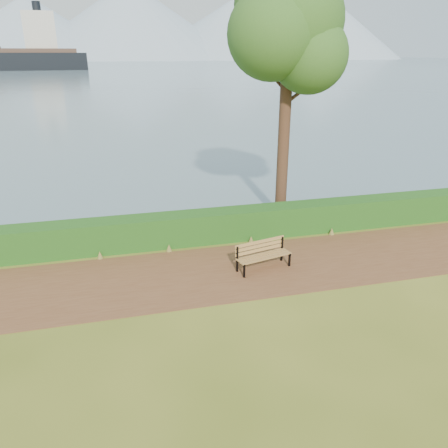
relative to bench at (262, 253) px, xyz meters
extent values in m
plane|color=#4D5819|center=(-1.37, -0.27, -0.47)|extent=(140.00, 140.00, 0.00)
cube|color=brown|center=(-1.37, 0.03, -0.47)|extent=(40.00, 3.40, 0.01)
cube|color=#1A4212|center=(-1.37, 2.33, 0.03)|extent=(32.00, 0.85, 1.00)
cube|color=#405767|center=(-1.37, 259.73, -0.47)|extent=(700.00, 510.00, 0.00)
cone|color=#8298AD|center=(-61.37, 394.73, 23.53)|extent=(160.00, 160.00, 48.00)
cone|color=#8298AD|center=(18.63, 404.73, 30.53)|extent=(190.00, 190.00, 62.00)
cone|color=#8298AD|center=(108.63, 399.73, 24.53)|extent=(170.00, 170.00, 50.00)
cone|color=#8298AD|center=(198.63, 409.73, 28.53)|extent=(150.00, 150.00, 58.00)
cone|color=#8298AD|center=(-11.37, 429.73, 17.03)|extent=(120.00, 120.00, 35.00)
cone|color=#8298AD|center=(148.63, 424.73, 19.53)|extent=(130.00, 130.00, 40.00)
cube|color=black|center=(-0.68, -0.45, -0.27)|extent=(0.06, 0.06, 0.41)
cube|color=black|center=(-0.77, -0.07, -0.08)|extent=(0.06, 0.06, 0.78)
cube|color=black|center=(-0.72, -0.26, -0.09)|extent=(0.15, 0.47, 0.05)
cube|color=black|center=(0.81, -0.10, -0.27)|extent=(0.06, 0.06, 0.41)
cube|color=black|center=(0.71, 0.29, -0.08)|extent=(0.06, 0.06, 0.78)
cube|color=black|center=(0.76, 0.10, -0.09)|extent=(0.15, 0.47, 0.05)
cube|color=olive|center=(0.06, -0.25, -0.06)|extent=(1.61, 0.46, 0.03)
cube|color=olive|center=(0.03, -0.14, -0.06)|extent=(1.61, 0.46, 0.03)
cube|color=olive|center=(0.01, -0.03, -0.06)|extent=(1.61, 0.46, 0.03)
cube|color=olive|center=(-0.02, 0.09, -0.06)|extent=(1.61, 0.46, 0.03)
cube|color=olive|center=(-0.03, 0.14, 0.05)|extent=(1.60, 0.42, 0.09)
cube|color=olive|center=(-0.03, 0.14, 0.17)|extent=(1.60, 0.42, 0.09)
cube|color=olive|center=(-0.03, 0.14, 0.30)|extent=(1.60, 0.42, 0.09)
cylinder|color=#371F16|center=(2.00, 3.80, 3.23)|extent=(0.41, 0.41, 7.40)
sphere|color=#204617|center=(2.00, 3.80, 6.31)|extent=(3.49, 3.49, 3.49)
sphere|color=#204617|center=(2.79, 4.36, 5.70)|extent=(2.67, 2.67, 2.67)
sphere|color=#204617|center=(1.28, 3.35, 5.90)|extent=(2.88, 2.88, 2.88)
sphere|color=#204617|center=(2.51, 3.20, 5.28)|extent=(2.47, 2.47, 2.47)
sphere|color=#204617|center=(1.43, 4.26, 6.83)|extent=(2.26, 2.26, 2.26)
cylinder|color=#371F16|center=(2.47, 3.80, 4.05)|extent=(1.08, 0.12, 0.81)
cylinder|color=#371F16|center=(1.59, 3.90, 4.56)|extent=(0.84, 0.39, 0.74)
cube|color=beige|center=(-25.49, 164.16, 12.05)|extent=(11.19, 10.44, 12.51)
cylinder|color=black|center=(-25.49, 164.16, 19.44)|extent=(2.73, 2.73, 3.98)
camera|label=1|loc=(-3.83, -10.74, 5.37)|focal=35.00mm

